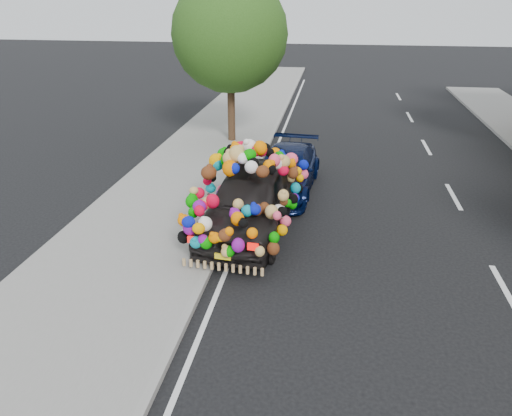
# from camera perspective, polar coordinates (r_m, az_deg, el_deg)

# --- Properties ---
(ground) EXTENTS (100.00, 100.00, 0.00)m
(ground) POSITION_cam_1_polar(r_m,az_deg,el_deg) (10.49, 7.50, -7.79)
(ground) COLOR black
(ground) RESTS_ON ground
(sidewalk) EXTENTS (4.00, 60.00, 0.12)m
(sidewalk) POSITION_cam_1_polar(r_m,az_deg,el_deg) (11.32, -14.88, -5.59)
(sidewalk) COLOR gray
(sidewalk) RESTS_ON ground
(kerb) EXTENTS (0.15, 60.00, 0.13)m
(kerb) POSITION_cam_1_polar(r_m,az_deg,el_deg) (10.72, -5.20, -6.52)
(kerb) COLOR gray
(kerb) RESTS_ON ground
(lane_markings) EXTENTS (6.00, 50.00, 0.01)m
(lane_markings) POSITION_cam_1_polar(r_m,az_deg,el_deg) (11.08, 26.65, -8.50)
(lane_markings) COLOR silver
(lane_markings) RESTS_ON ground
(tree_near_sidewalk) EXTENTS (4.20, 4.20, 6.13)m
(tree_near_sidewalk) POSITION_cam_1_polar(r_m,az_deg,el_deg) (18.93, -3.01, 19.27)
(tree_near_sidewalk) COLOR #332114
(tree_near_sidewalk) RESTS_ON ground
(plush_art_car) EXTENTS (2.63, 4.98, 2.22)m
(plush_art_car) POSITION_cam_1_polar(r_m,az_deg,el_deg) (11.92, -0.55, 2.51)
(plush_art_car) COLOR black
(plush_art_car) RESTS_ON ground
(navy_sedan) EXTENTS (2.00, 4.30, 1.22)m
(navy_sedan) POSITION_cam_1_polar(r_m,az_deg,el_deg) (14.61, 3.39, 4.27)
(navy_sedan) COLOR #040E32
(navy_sedan) RESTS_ON ground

